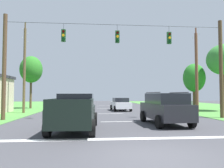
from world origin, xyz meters
TOP-DOWN VIEW (x-y plane):
  - ground_plane at (0.00, 0.00)m, footprint 120.00×120.00m
  - stop_bar_stripe at (0.00, 2.66)m, footprint 14.36×0.45m
  - lane_dash_0 at (0.00, 8.66)m, footprint 2.50×0.15m
  - lane_dash_1 at (0.00, 15.23)m, footprint 2.50×0.15m
  - lane_dash_2 at (0.00, 22.99)m, footprint 2.50×0.15m
  - lane_dash_3 at (0.00, 31.57)m, footprint 2.50×0.15m
  - overhead_signal_span at (0.10, 10.28)m, footprint 17.40×0.31m
  - pickup_truck at (-2.76, 5.18)m, footprint 2.44×5.47m
  - suv_black at (2.79, 6.95)m, footprint 2.39×4.88m
  - distant_car_crossing_white at (1.48, 19.24)m, footprint 2.23×4.40m
  - distant_car_oncoming at (10.99, 24.57)m, footprint 2.30×4.43m
  - utility_pole_mid_right at (9.32, 15.93)m, footprint 0.31×1.69m
  - utility_pole_near_left at (-8.89, 16.59)m, footprint 0.26×1.95m
  - tree_roadside_right at (10.77, 19.56)m, footprint 2.69×2.69m
  - tree_roadside_far_right at (-10.26, 24.08)m, footprint 3.02×3.02m
  - tree_roadside_left at (13.18, 17.08)m, footprint 3.85×3.85m

SIDE VIEW (x-z plane):
  - ground_plane at x=0.00m, z-range 0.00..0.00m
  - stop_bar_stripe at x=0.00m, z-range 0.00..0.01m
  - lane_dash_0 at x=0.00m, z-range 0.00..0.01m
  - lane_dash_1 at x=0.00m, z-range 0.00..0.01m
  - lane_dash_2 at x=0.00m, z-range 0.00..0.01m
  - lane_dash_3 at x=0.00m, z-range 0.00..0.01m
  - distant_car_crossing_white at x=1.48m, z-range 0.03..1.55m
  - distant_car_oncoming at x=10.99m, z-range 0.03..1.55m
  - pickup_truck at x=-2.76m, z-range -0.01..1.94m
  - suv_black at x=2.79m, z-range 0.03..2.09m
  - tree_roadside_right at x=10.77m, z-range 1.07..6.84m
  - overhead_signal_span at x=0.10m, z-range 0.36..8.37m
  - utility_pole_mid_right at x=9.32m, z-range -0.17..9.00m
  - utility_pole_near_left at x=-8.89m, z-range 0.02..9.50m
  - tree_roadside_far_right at x=-10.26m, z-range 1.73..8.90m
  - tree_roadside_left at x=13.18m, z-range 2.05..9.75m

